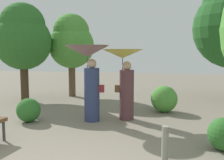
{
  "coord_description": "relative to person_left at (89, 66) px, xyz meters",
  "views": [
    {
      "loc": [
        1.63,
        -3.59,
        1.88
      ],
      "look_at": [
        0.0,
        3.6,
        1.09
      ],
      "focal_mm": 41.49,
      "sensor_mm": 36.0,
      "label": 1
    }
  ],
  "objects": [
    {
      "name": "person_left",
      "position": [
        0.0,
        0.0,
        0.0
      ],
      "size": [
        1.22,
        1.22,
        2.07
      ],
      "rotation": [
        0.0,
        0.0,
        1.6
      ],
      "color": "navy",
      "rests_on": "ground"
    },
    {
      "name": "person_right",
      "position": [
        0.91,
        0.37,
        -0.12
      ],
      "size": [
        1.14,
        1.14,
        1.97
      ],
      "rotation": [
        0.0,
        0.0,
        1.6
      ],
      "color": "#563338",
      "rests_on": "ground"
    },
    {
      "name": "tree_near_left",
      "position": [
        -3.41,
        2.37,
        0.98
      ],
      "size": [
        2.17,
        2.17,
        3.77
      ],
      "color": "#42301E",
      "rests_on": "ground"
    },
    {
      "name": "tree_mid_left",
      "position": [
        -1.96,
        3.71,
        0.84
      ],
      "size": [
        1.91,
        1.91,
        3.51
      ],
      "color": "brown",
      "rests_on": "ground"
    },
    {
      "name": "bush_path_left",
      "position": [
        -1.57,
        -0.48,
        -1.18
      ],
      "size": [
        0.65,
        0.65,
        0.65
      ],
      "primitive_type": "sphere",
      "color": "#2D6B28",
      "rests_on": "ground"
    },
    {
      "name": "bush_behind_bench",
      "position": [
        1.99,
        1.53,
        -1.08
      ],
      "size": [
        0.84,
        0.84,
        0.84
      ],
      "primitive_type": "sphere",
      "color": "#4C9338",
      "rests_on": "ground"
    },
    {
      "name": "path_marker_post",
      "position": [
        2.1,
        -2.28,
        -1.19
      ],
      "size": [
        0.12,
        0.12,
        0.62
      ],
      "primitive_type": "cylinder",
      "color": "gray",
      "rests_on": "ground"
    }
  ]
}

